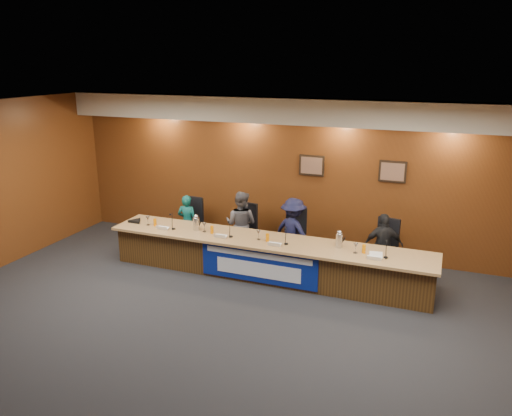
{
  "coord_description": "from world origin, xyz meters",
  "views": [
    {
      "loc": [
        2.96,
        -5.71,
        3.92
      ],
      "look_at": [
        -0.22,
        2.45,
        1.3
      ],
      "focal_mm": 35.0,
      "sensor_mm": 36.0,
      "label": 1
    }
  ],
  "objects_px": {
    "panelist_d": "(383,246)",
    "speakerphone": "(136,221)",
    "banner": "(258,266)",
    "carafe_right": "(339,241)",
    "office_chair_d": "(383,251)",
    "panelist_c": "(293,232)",
    "office_chair_b": "(243,233)",
    "dais_body": "(266,259)",
    "office_chair_a": "(190,226)",
    "office_chair_c": "(295,240)",
    "panelist_b": "(241,224)",
    "panelist_a": "(187,222)",
    "carafe_left": "(196,224)"
  },
  "relations": [
    {
      "from": "office_chair_b",
      "to": "panelist_b",
      "type": "bearing_deg",
      "value": -80.79
    },
    {
      "from": "office_chair_c",
      "to": "panelist_b",
      "type": "bearing_deg",
      "value": 175.62
    },
    {
      "from": "speakerphone",
      "to": "office_chair_d",
      "type": "bearing_deg",
      "value": 10.55
    },
    {
      "from": "dais_body",
      "to": "panelist_b",
      "type": "height_order",
      "value": "panelist_b"
    },
    {
      "from": "panelist_d",
      "to": "speakerphone",
      "type": "distance_m",
      "value": 4.89
    },
    {
      "from": "dais_body",
      "to": "office_chair_c",
      "type": "height_order",
      "value": "dais_body"
    },
    {
      "from": "office_chair_c",
      "to": "carafe_right",
      "type": "distance_m",
      "value": 1.37
    },
    {
      "from": "banner",
      "to": "office_chair_d",
      "type": "height_order",
      "value": "banner"
    },
    {
      "from": "panelist_b",
      "to": "office_chair_b",
      "type": "distance_m",
      "value": 0.24
    },
    {
      "from": "dais_body",
      "to": "office_chair_b",
      "type": "xyz_separation_m",
      "value": [
        -0.82,
        0.84,
        0.13
      ]
    },
    {
      "from": "panelist_d",
      "to": "office_chair_c",
      "type": "xyz_separation_m",
      "value": [
        -1.73,
        0.1,
        -0.14
      ]
    },
    {
      "from": "office_chair_a",
      "to": "office_chair_d",
      "type": "relative_size",
      "value": 1.0
    },
    {
      "from": "office_chair_d",
      "to": "speakerphone",
      "type": "bearing_deg",
      "value": -158.21
    },
    {
      "from": "office_chair_a",
      "to": "office_chair_c",
      "type": "height_order",
      "value": "same"
    },
    {
      "from": "office_chair_a",
      "to": "office_chair_d",
      "type": "height_order",
      "value": "same"
    },
    {
      "from": "speakerphone",
      "to": "carafe_left",
      "type": "bearing_deg",
      "value": 0.89
    },
    {
      "from": "banner",
      "to": "panelist_b",
      "type": "distance_m",
      "value": 1.45
    },
    {
      "from": "panelist_c",
      "to": "office_chair_d",
      "type": "bearing_deg",
      "value": -156.53
    },
    {
      "from": "carafe_left",
      "to": "carafe_right",
      "type": "height_order",
      "value": "carafe_right"
    },
    {
      "from": "panelist_c",
      "to": "office_chair_a",
      "type": "relative_size",
      "value": 2.83
    },
    {
      "from": "dais_body",
      "to": "carafe_left",
      "type": "height_order",
      "value": "carafe_left"
    },
    {
      "from": "panelist_c",
      "to": "speakerphone",
      "type": "relative_size",
      "value": 4.24
    },
    {
      "from": "panelist_c",
      "to": "office_chair_b",
      "type": "height_order",
      "value": "panelist_c"
    },
    {
      "from": "panelist_a",
      "to": "panelist_d",
      "type": "bearing_deg",
      "value": 173.98
    },
    {
      "from": "panelist_b",
      "to": "office_chair_b",
      "type": "xyz_separation_m",
      "value": [
        0.0,
        0.1,
        -0.21
      ]
    },
    {
      "from": "panelist_c",
      "to": "office_chair_b",
      "type": "bearing_deg",
      "value": 15.02
    },
    {
      "from": "dais_body",
      "to": "office_chair_b",
      "type": "bearing_deg",
      "value": 134.36
    },
    {
      "from": "office_chair_c",
      "to": "speakerphone",
      "type": "distance_m",
      "value": 3.23
    },
    {
      "from": "panelist_b",
      "to": "office_chair_a",
      "type": "relative_size",
      "value": 2.9
    },
    {
      "from": "panelist_a",
      "to": "panelist_d",
      "type": "height_order",
      "value": "panelist_d"
    },
    {
      "from": "panelist_b",
      "to": "office_chair_d",
      "type": "relative_size",
      "value": 2.9
    },
    {
      "from": "carafe_left",
      "to": "speakerphone",
      "type": "xyz_separation_m",
      "value": [
        -1.37,
        -0.02,
        -0.1
      ]
    },
    {
      "from": "panelist_a",
      "to": "office_chair_c",
      "type": "xyz_separation_m",
      "value": [
        2.35,
        0.1,
        -0.12
      ]
    },
    {
      "from": "office_chair_d",
      "to": "panelist_a",
      "type": "bearing_deg",
      "value": -167.36
    },
    {
      "from": "panelist_b",
      "to": "panelist_d",
      "type": "xyz_separation_m",
      "value": [
        2.84,
        0.0,
        -0.07
      ]
    },
    {
      "from": "dais_body",
      "to": "carafe_right",
      "type": "height_order",
      "value": "carafe_right"
    },
    {
      "from": "office_chair_a",
      "to": "office_chair_b",
      "type": "bearing_deg",
      "value": 2.23
    },
    {
      "from": "office_chair_b",
      "to": "carafe_right",
      "type": "relative_size",
      "value": 1.9
    },
    {
      "from": "office_chair_b",
      "to": "office_chair_d",
      "type": "bearing_deg",
      "value": 9.21
    },
    {
      "from": "banner",
      "to": "carafe_right",
      "type": "bearing_deg",
      "value": 19.09
    },
    {
      "from": "banner",
      "to": "office_chair_c",
      "type": "height_order",
      "value": "banner"
    },
    {
      "from": "panelist_a",
      "to": "carafe_right",
      "type": "distance_m",
      "value": 3.48
    },
    {
      "from": "office_chair_b",
      "to": "carafe_right",
      "type": "distance_m",
      "value": 2.33
    },
    {
      "from": "dais_body",
      "to": "panelist_c",
      "type": "bearing_deg",
      "value": 68.55
    },
    {
      "from": "panelist_b",
      "to": "carafe_right",
      "type": "xyz_separation_m",
      "value": [
        2.16,
        -0.69,
        0.18
      ]
    },
    {
      "from": "office_chair_a",
      "to": "carafe_left",
      "type": "relative_size",
      "value": 1.97
    },
    {
      "from": "panelist_b",
      "to": "carafe_left",
      "type": "relative_size",
      "value": 5.7
    },
    {
      "from": "banner",
      "to": "panelist_b",
      "type": "bearing_deg",
      "value": 125.41
    },
    {
      "from": "panelist_d",
      "to": "carafe_left",
      "type": "relative_size",
      "value": 5.09
    },
    {
      "from": "panelist_d",
      "to": "panelist_c",
      "type": "bearing_deg",
      "value": -17.17
    }
  ]
}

